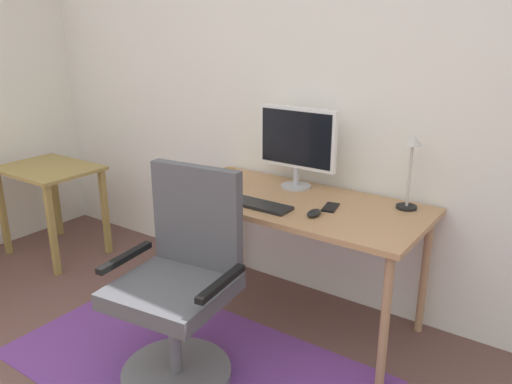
% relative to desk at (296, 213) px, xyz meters
% --- Properties ---
extents(wall_back, '(6.00, 0.10, 2.60)m').
position_rel_desk_xyz_m(wall_back, '(0.09, 0.42, 0.63)').
color(wall_back, white).
rests_on(wall_back, ground).
extents(area_rug, '(1.92, 1.06, 0.01)m').
position_rel_desk_xyz_m(area_rug, '(-0.19, -0.71, -0.67)').
color(area_rug, '#683785').
rests_on(area_rug, ground).
extents(desk, '(1.44, 0.70, 0.74)m').
position_rel_desk_xyz_m(desk, '(0.00, 0.00, 0.00)').
color(desk, tan).
rests_on(desk, ground).
extents(monitor, '(0.50, 0.18, 0.48)m').
position_rel_desk_xyz_m(monitor, '(-0.13, 0.21, 0.36)').
color(monitor, '#B2B2B7').
rests_on(monitor, desk).
extents(keyboard, '(0.43, 0.13, 0.02)m').
position_rel_desk_xyz_m(keyboard, '(-0.15, -0.20, 0.08)').
color(keyboard, black).
rests_on(keyboard, desk).
extents(computer_mouse, '(0.06, 0.10, 0.03)m').
position_rel_desk_xyz_m(computer_mouse, '(0.20, -0.15, 0.09)').
color(computer_mouse, black).
rests_on(computer_mouse, desk).
extents(coffee_cup, '(0.08, 0.08, 0.11)m').
position_rel_desk_xyz_m(coffee_cup, '(-0.47, -0.00, 0.13)').
color(coffee_cup, '#8B5817').
rests_on(coffee_cup, desk).
extents(cell_phone, '(0.10, 0.15, 0.01)m').
position_rel_desk_xyz_m(cell_phone, '(0.21, -0.00, 0.08)').
color(cell_phone, black).
rests_on(cell_phone, desk).
extents(desk_lamp, '(0.11, 0.11, 0.40)m').
position_rel_desk_xyz_m(desk_lamp, '(0.54, 0.23, 0.34)').
color(desk_lamp, black).
rests_on(desk_lamp, desk).
extents(office_chair, '(0.63, 0.57, 1.04)m').
position_rel_desk_xyz_m(office_chair, '(-0.20, -0.75, -0.23)').
color(office_chair, slate).
rests_on(office_chair, ground).
extents(side_table, '(0.70, 0.53, 0.69)m').
position_rel_desk_xyz_m(side_table, '(-1.95, -0.26, -0.11)').
color(side_table, olive).
rests_on(side_table, ground).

